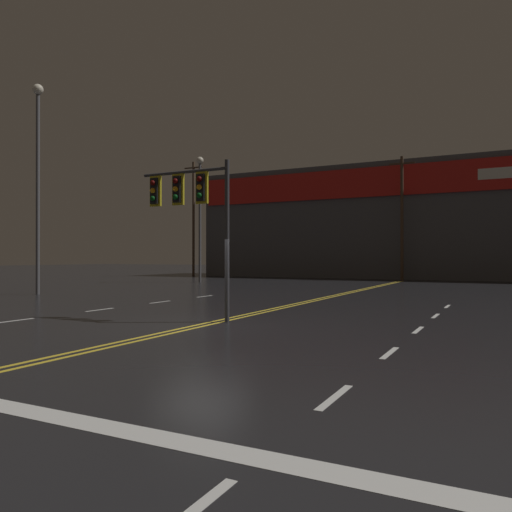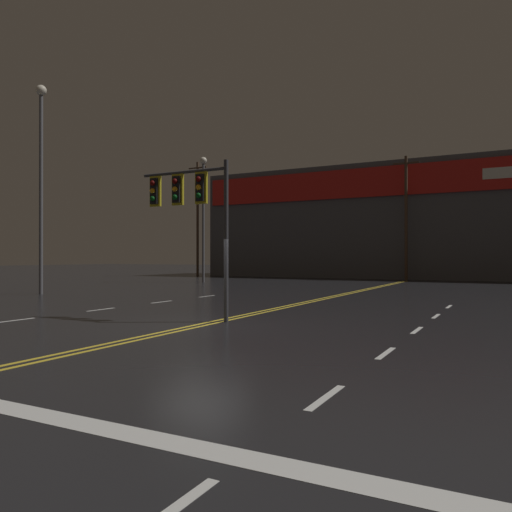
# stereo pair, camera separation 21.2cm
# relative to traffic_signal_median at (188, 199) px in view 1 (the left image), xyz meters

# --- Properties ---
(ground_plane) EXTENTS (200.00, 200.00, 0.00)m
(ground_plane) POSITION_rel_traffic_signal_median_xyz_m (1.10, -0.90, -3.79)
(ground_plane) COLOR black
(road_markings) EXTENTS (16.94, 60.00, 0.01)m
(road_markings) POSITION_rel_traffic_signal_median_xyz_m (2.30, -2.54, -3.79)
(road_markings) COLOR gold
(road_markings) RESTS_ON ground
(traffic_signal_median) EXTENTS (3.21, 0.36, 4.90)m
(traffic_signal_median) POSITION_rel_traffic_signal_median_xyz_m (0.00, 0.00, 0.00)
(traffic_signal_median) COLOR #38383D
(traffic_signal_median) RESTS_ON ground
(streetlight_near_right) EXTENTS (0.56, 0.56, 11.13)m
(streetlight_near_right) POSITION_rel_traffic_signal_median_xyz_m (-13.24, 5.27, 3.15)
(streetlight_near_right) COLOR #59595E
(streetlight_near_right) RESTS_ON ground
(streetlight_far_left) EXTENTS (0.56, 0.56, 9.86)m
(streetlight_far_left) POSITION_rel_traffic_signal_median_xyz_m (-12.65, 19.91, 2.46)
(streetlight_far_left) COLOR #59595E
(streetlight_far_left) RESTS_ON ground
(building_backdrop) EXTENTS (41.45, 10.23, 10.58)m
(building_backdrop) POSITION_rel_traffic_signal_median_xyz_m (1.10, 36.69, 1.52)
(building_backdrop) COLOR #4C4C51
(building_backdrop) RESTS_ON ground
(utility_pole_row) EXTENTS (46.39, 0.26, 11.97)m
(utility_pole_row) POSITION_rel_traffic_signal_median_xyz_m (0.43, 30.64, 1.94)
(utility_pole_row) COLOR #4C3828
(utility_pole_row) RESTS_ON ground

